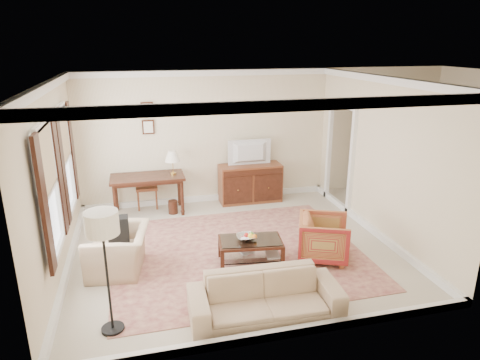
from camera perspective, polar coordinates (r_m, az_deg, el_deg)
name	(u,v)px	position (r m, az deg, el deg)	size (l,w,h in m)	color
room_shell	(232,107)	(6.84, -1.03, 9.71)	(5.51, 5.01, 2.91)	beige
annex_bedroom	(418,189)	(10.29, 22.60, -1.08)	(3.00, 2.70, 2.90)	beige
window_front	(49,190)	(6.30, -24.08, -1.24)	(0.12, 1.56, 1.80)	#CCB284
window_rear	(65,160)	(7.81, -22.27, 2.51)	(0.12, 1.56, 1.80)	#CCB284
doorway	(340,158)	(9.44, 13.13, 2.89)	(0.10, 1.12, 2.25)	white
rug	(237,253)	(7.43, -0.34, -9.66)	(4.16, 3.57, 0.01)	maroon
writing_desk	(148,181)	(9.04, -12.22, -0.13)	(1.49, 0.75, 0.82)	#411E12
desk_chair	(146,184)	(9.43, -12.39, -0.56)	(0.45, 0.45, 1.05)	brown
desk_lamp	(173,163)	(8.97, -8.96, 2.31)	(0.32, 0.32, 0.50)	silver
framed_prints	(148,118)	(9.19, -12.22, 8.08)	(0.25, 0.04, 0.68)	#411E12
sideboard	(250,183)	(9.62, 1.36, -0.40)	(1.38, 0.53, 0.85)	brown
tv	(251,145)	(9.36, 1.43, 4.71)	(0.92, 0.53, 0.12)	black
coffee_table	(250,245)	(6.97, 1.41, -8.70)	(1.08, 0.72, 0.43)	#411E12
fruit_bowl	(246,236)	(6.90, 0.81, -7.54)	(0.42, 0.42, 0.10)	silver
book_a	(239,252)	(7.11, -0.10, -9.55)	(0.28, 0.04, 0.38)	brown
book_b	(266,255)	(7.04, 3.52, -9.92)	(0.28, 0.03, 0.38)	brown
striped_armchair	(324,236)	(7.22, 11.09, -7.35)	(0.79, 0.74, 0.81)	maroon
club_armchair	(118,244)	(7.00, -15.98, -8.17)	(1.03, 0.67, 0.90)	tan
backpack	(118,226)	(7.00, -15.95, -5.96)	(0.32, 0.22, 0.40)	black
sofa	(266,291)	(5.72, 3.42, -14.50)	(1.98, 0.58, 0.77)	tan
floor_lamp	(103,232)	(5.24, -17.86, -6.66)	(0.40, 0.40, 1.60)	black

